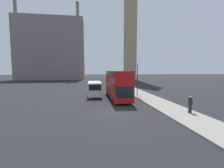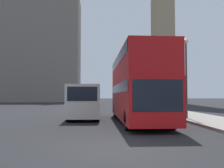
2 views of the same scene
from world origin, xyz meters
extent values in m
plane|color=black|center=(0.00, 0.00, 0.00)|extent=(300.00, 300.00, 0.00)
cube|color=tan|center=(16.82, 56.22, 26.63)|extent=(5.14, 5.14, 53.27)
cube|color=slate|center=(-21.09, 62.16, 14.58)|extent=(31.18, 11.67, 29.15)
cube|color=#B71114|center=(1.92, 7.89, 1.44)|extent=(2.52, 10.82, 2.32)
cube|color=#B71114|center=(1.92, 7.89, 3.48)|extent=(2.52, 10.61, 1.75)
cube|color=black|center=(1.92, 7.89, 2.18)|extent=(2.56, 10.39, 0.55)
cube|color=black|center=(1.92, 7.89, 3.99)|extent=(2.56, 10.17, 0.55)
cube|color=black|center=(1.92, 2.46, 1.72)|extent=(2.22, 0.03, 1.39)
cylinder|color=black|center=(1.01, 4.10, 0.51)|extent=(0.71, 1.02, 1.02)
cylinder|color=black|center=(2.83, 4.10, 0.51)|extent=(0.71, 1.02, 1.02)
cylinder|color=black|center=(1.01, 11.67, 0.51)|extent=(0.71, 1.02, 1.02)
cylinder|color=black|center=(2.83, 11.67, 0.51)|extent=(0.71, 1.02, 1.02)
cube|color=silver|center=(-1.61, 10.47, 1.33)|extent=(2.20, 6.02, 2.24)
cube|color=black|center=(-1.61, 7.45, 1.83)|extent=(1.87, 0.02, 0.90)
cube|color=black|center=(-1.61, 8.51, 1.83)|extent=(2.23, 1.08, 0.72)
cylinder|color=black|center=(-2.44, 8.42, 0.39)|extent=(0.55, 0.78, 0.78)
cylinder|color=black|center=(-0.79, 8.42, 0.39)|extent=(0.55, 0.78, 0.78)
cylinder|color=black|center=(-2.44, 12.51, 0.39)|extent=(0.55, 0.78, 0.78)
cylinder|color=black|center=(-0.79, 12.51, 0.39)|extent=(0.55, 0.78, 0.78)
cylinder|color=#2D332D|center=(5.53, 8.78, 2.75)|extent=(0.12, 0.12, 5.20)
sphere|color=beige|center=(5.53, 8.78, 5.53)|extent=(0.36, 0.36, 0.36)
camera|label=1|loc=(-2.25, -15.53, 4.46)|focal=24.00mm
camera|label=2|loc=(-0.74, -8.18, 1.71)|focal=40.00mm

